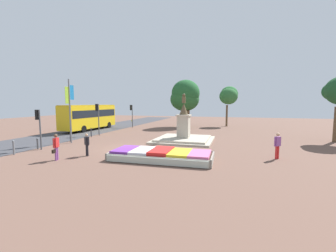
{
  "coord_description": "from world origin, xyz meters",
  "views": [
    {
      "loc": [
        7.97,
        -16.22,
        3.75
      ],
      "look_at": [
        2.43,
        2.48,
        1.75
      ],
      "focal_mm": 24.0,
      "sensor_mm": 36.0,
      "label": 1
    }
  ],
  "objects_px": {
    "pedestrian_crossing_plaza": "(278,144)",
    "kerb_bollard_north": "(91,132)",
    "statue_monument": "(184,134)",
    "traffic_light_near_crossing": "(39,122)",
    "traffic_light_mid_block": "(98,113)",
    "kerb_bollard_mid_b": "(71,137)",
    "traffic_light_far_corner": "(132,112)",
    "flower_planter": "(161,155)",
    "kerb_bollard_south": "(14,147)",
    "pedestrian_with_handbag": "(56,146)",
    "pedestrian_near_planter": "(87,143)",
    "city_bus": "(89,116)",
    "kerb_bollard_mid_a": "(38,143)",
    "banner_pole": "(70,108)"
  },
  "relations": [
    {
      "from": "flower_planter",
      "to": "traffic_light_mid_block",
      "type": "xyz_separation_m",
      "value": [
        -10.58,
        8.72,
        2.25
      ]
    },
    {
      "from": "city_bus",
      "to": "pedestrian_with_handbag",
      "type": "distance_m",
      "value": 17.23
    },
    {
      "from": "flower_planter",
      "to": "pedestrian_with_handbag",
      "type": "relative_size",
      "value": 3.95
    },
    {
      "from": "pedestrian_crossing_plaza",
      "to": "kerb_bollard_south",
      "type": "bearing_deg",
      "value": -167.39
    },
    {
      "from": "kerb_bollard_north",
      "to": "pedestrian_with_handbag",
      "type": "bearing_deg",
      "value": -66.73
    },
    {
      "from": "traffic_light_mid_block",
      "to": "pedestrian_with_handbag",
      "type": "xyz_separation_m",
      "value": [
        4.02,
        -10.77,
        -1.57
      ]
    },
    {
      "from": "kerb_bollard_mid_a",
      "to": "kerb_bollard_mid_b",
      "type": "distance_m",
      "value": 3.89
    },
    {
      "from": "statue_monument",
      "to": "banner_pole",
      "type": "height_order",
      "value": "banner_pole"
    },
    {
      "from": "flower_planter",
      "to": "traffic_light_far_corner",
      "type": "bearing_deg",
      "value": 120.98
    },
    {
      "from": "traffic_light_far_corner",
      "to": "flower_planter",
      "type": "bearing_deg",
      "value": -59.02
    },
    {
      "from": "pedestrian_with_handbag",
      "to": "pedestrian_crossing_plaza",
      "type": "bearing_deg",
      "value": 17.85
    },
    {
      "from": "pedestrian_with_handbag",
      "to": "kerb_bollard_mid_b",
      "type": "height_order",
      "value": "pedestrian_with_handbag"
    },
    {
      "from": "kerb_bollard_mid_a",
      "to": "kerb_bollard_mid_b",
      "type": "relative_size",
      "value": 1.08
    },
    {
      "from": "flower_planter",
      "to": "traffic_light_mid_block",
      "type": "height_order",
      "value": "traffic_light_mid_block"
    },
    {
      "from": "pedestrian_near_planter",
      "to": "traffic_light_far_corner",
      "type": "bearing_deg",
      "value": 105.9
    },
    {
      "from": "statue_monument",
      "to": "kerb_bollard_north",
      "type": "height_order",
      "value": "statue_monument"
    },
    {
      "from": "pedestrian_with_handbag",
      "to": "pedestrian_near_planter",
      "type": "distance_m",
      "value": 2.0
    },
    {
      "from": "pedestrian_near_planter",
      "to": "pedestrian_crossing_plaza",
      "type": "bearing_deg",
      "value": 12.65
    },
    {
      "from": "pedestrian_near_planter",
      "to": "kerb_bollard_mid_a",
      "type": "bearing_deg",
      "value": 171.01
    },
    {
      "from": "traffic_light_mid_block",
      "to": "kerb_bollard_mid_a",
      "type": "height_order",
      "value": "traffic_light_mid_block"
    },
    {
      "from": "banner_pole",
      "to": "kerb_bollard_mid_b",
      "type": "xyz_separation_m",
      "value": [
        -0.61,
        0.66,
        -2.84
      ]
    },
    {
      "from": "kerb_bollard_mid_b",
      "to": "pedestrian_crossing_plaza",
      "type": "bearing_deg",
      "value": -5.84
    },
    {
      "from": "pedestrian_with_handbag",
      "to": "pedestrian_near_planter",
      "type": "height_order",
      "value": "pedestrian_with_handbag"
    },
    {
      "from": "traffic_light_far_corner",
      "to": "city_bus",
      "type": "relative_size",
      "value": 0.37
    },
    {
      "from": "pedestrian_crossing_plaza",
      "to": "kerb_bollard_north",
      "type": "bearing_deg",
      "value": 164.51
    },
    {
      "from": "statue_monument",
      "to": "kerb_bollard_south",
      "type": "height_order",
      "value": "statue_monument"
    },
    {
      "from": "pedestrian_near_planter",
      "to": "traffic_light_mid_block",
      "type": "bearing_deg",
      "value": 119.54
    },
    {
      "from": "flower_planter",
      "to": "kerb_bollard_south",
      "type": "distance_m",
      "value": 10.88
    },
    {
      "from": "pedestrian_near_planter",
      "to": "kerb_bollard_mid_b",
      "type": "relative_size",
      "value": 1.87
    },
    {
      "from": "pedestrian_crossing_plaza",
      "to": "kerb_bollard_mid_a",
      "type": "xyz_separation_m",
      "value": [
        -18.12,
        -2.03,
        -0.55
      ]
    },
    {
      "from": "pedestrian_near_planter",
      "to": "kerb_bollard_north",
      "type": "relative_size",
      "value": 1.57
    },
    {
      "from": "traffic_light_near_crossing",
      "to": "kerb_bollard_mid_b",
      "type": "height_order",
      "value": "traffic_light_near_crossing"
    },
    {
      "from": "traffic_light_near_crossing",
      "to": "pedestrian_with_handbag",
      "type": "bearing_deg",
      "value": -32.07
    },
    {
      "from": "pedestrian_crossing_plaza",
      "to": "kerb_bollard_north",
      "type": "distance_m",
      "value": 18.74
    },
    {
      "from": "banner_pole",
      "to": "kerb_bollard_mid_a",
      "type": "bearing_deg",
      "value": -100.17
    },
    {
      "from": "statue_monument",
      "to": "traffic_light_near_crossing",
      "type": "xyz_separation_m",
      "value": [
        -10.2,
        -7.46,
        1.6
      ]
    },
    {
      "from": "flower_planter",
      "to": "kerb_bollard_mid_b",
      "type": "xyz_separation_m",
      "value": [
        -10.74,
        4.31,
        0.15
      ]
    },
    {
      "from": "traffic_light_mid_block",
      "to": "pedestrian_near_planter",
      "type": "height_order",
      "value": "traffic_light_mid_block"
    },
    {
      "from": "traffic_light_mid_block",
      "to": "kerb_bollard_mid_b",
      "type": "distance_m",
      "value": 4.89
    },
    {
      "from": "traffic_light_mid_block",
      "to": "traffic_light_far_corner",
      "type": "xyz_separation_m",
      "value": [
        0.08,
        8.76,
        -0.16
      ]
    },
    {
      "from": "statue_monument",
      "to": "kerb_bollard_mid_a",
      "type": "bearing_deg",
      "value": -144.79
    },
    {
      "from": "flower_planter",
      "to": "pedestrian_with_handbag",
      "type": "height_order",
      "value": "pedestrian_with_handbag"
    },
    {
      "from": "traffic_light_mid_block",
      "to": "banner_pole",
      "type": "height_order",
      "value": "banner_pole"
    },
    {
      "from": "city_bus",
      "to": "kerb_bollard_north",
      "type": "bearing_deg",
      "value": -52.98
    },
    {
      "from": "city_bus",
      "to": "traffic_light_near_crossing",
      "type": "bearing_deg",
      "value": -70.69
    },
    {
      "from": "pedestrian_crossing_plaza",
      "to": "pedestrian_with_handbag",
      "type": "bearing_deg",
      "value": -162.15
    },
    {
      "from": "flower_planter",
      "to": "pedestrian_near_planter",
      "type": "bearing_deg",
      "value": -175.5
    },
    {
      "from": "traffic_light_far_corner",
      "to": "kerb_bollard_north",
      "type": "bearing_deg",
      "value": -90.86
    },
    {
      "from": "traffic_light_near_crossing",
      "to": "kerb_bollard_mid_b",
      "type": "relative_size",
      "value": 3.76
    },
    {
      "from": "city_bus",
      "to": "pedestrian_crossing_plaza",
      "type": "bearing_deg",
      "value": -25.41
    }
  ]
}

